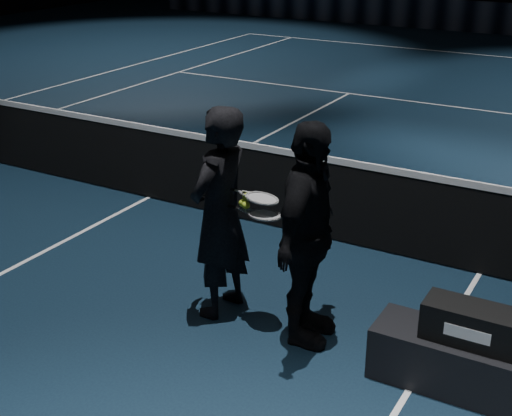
# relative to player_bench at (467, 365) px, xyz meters

# --- Properties ---
(floor) EXTENTS (36.00, 36.00, 0.00)m
(floor) POSITION_rel_player_bench_xyz_m (-4.46, 1.92, -0.21)
(floor) COLOR black
(floor) RESTS_ON ground
(court_lines) EXTENTS (10.98, 23.78, 0.01)m
(court_lines) POSITION_rel_player_bench_xyz_m (-4.46, 1.92, -0.21)
(court_lines) COLOR white
(court_lines) RESTS_ON floor
(net_mesh) EXTENTS (12.80, 0.02, 0.86)m
(net_mesh) POSITION_rel_player_bench_xyz_m (-4.46, 1.92, 0.24)
(net_mesh) COLOR black
(net_mesh) RESTS_ON floor
(net_tape) EXTENTS (12.80, 0.03, 0.07)m
(net_tape) POSITION_rel_player_bench_xyz_m (-4.46, 1.92, 0.70)
(net_tape) COLOR white
(net_tape) RESTS_ON net_mesh
(sponsor_backdrop) EXTENTS (22.00, 0.15, 0.90)m
(sponsor_backdrop) POSITION_rel_player_bench_xyz_m (-4.46, 17.42, 0.24)
(sponsor_backdrop) COLOR black
(sponsor_backdrop) RESTS_ON floor
(player_bench) EXTENTS (1.41, 0.48, 0.42)m
(player_bench) POSITION_rel_player_bench_xyz_m (0.00, 0.00, 0.00)
(player_bench) COLOR black
(player_bench) RESTS_ON floor
(racket_bag) EXTENTS (0.71, 0.30, 0.28)m
(racket_bag) POSITION_rel_player_bench_xyz_m (0.00, 0.00, 0.35)
(racket_bag) COLOR black
(racket_bag) RESTS_ON player_bench
(bag_signature) EXTENTS (0.33, 0.01, 0.09)m
(bag_signature) POSITION_rel_player_bench_xyz_m (0.00, -0.15, 0.35)
(bag_signature) COLOR white
(bag_signature) RESTS_ON racket_bag
(player_a) EXTENTS (0.48, 0.71, 1.88)m
(player_a) POSITION_rel_player_bench_xyz_m (-2.20, 0.08, 0.73)
(player_a) COLOR black
(player_a) RESTS_ON floor
(player_b) EXTENTS (0.60, 1.15, 1.88)m
(player_b) POSITION_rel_player_bench_xyz_m (-1.36, 0.04, 0.73)
(player_b) COLOR black
(player_b) RESTS_ON floor
(racket_lower) EXTENTS (0.69, 0.25, 0.03)m
(racket_lower) POSITION_rel_player_bench_xyz_m (-1.75, 0.05, 0.82)
(racket_lower) COLOR black
(racket_lower) RESTS_ON player_a
(racket_upper) EXTENTS (0.68, 0.24, 0.10)m
(racket_upper) POSITION_rel_player_bench_xyz_m (-1.80, 0.10, 0.94)
(racket_upper) COLOR black
(racket_upper) RESTS_ON player_b
(tennis_balls) EXTENTS (0.12, 0.10, 0.12)m
(tennis_balls) POSITION_rel_player_bench_xyz_m (-1.95, 0.07, 0.89)
(tennis_balls) COLOR #ADD42C
(tennis_balls) RESTS_ON racket_upper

